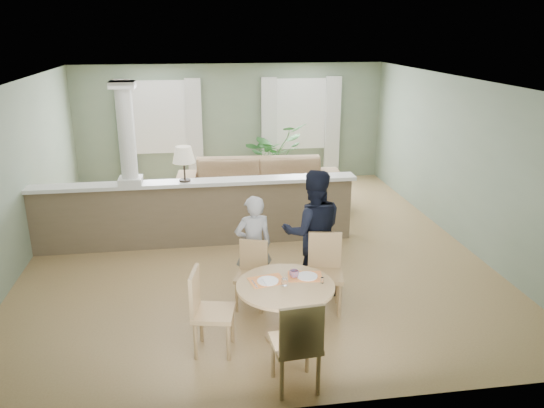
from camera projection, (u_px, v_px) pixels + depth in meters
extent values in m
plane|color=tan|center=(252.00, 246.00, 8.83)|extent=(8.00, 8.00, 0.00)
cube|color=gray|center=(232.00, 124.00, 12.16)|extent=(7.00, 0.02, 2.70)
cube|color=gray|center=(18.00, 176.00, 7.91)|extent=(0.02, 8.00, 2.70)
cube|color=gray|center=(458.00, 160.00, 8.90)|extent=(0.02, 8.00, 2.70)
cube|color=gray|center=(302.00, 281.00, 4.65)|extent=(7.00, 0.02, 2.70)
cube|color=white|center=(250.00, 81.00, 7.98)|extent=(7.00, 8.00, 0.02)
cube|color=white|center=(160.00, 117.00, 11.84)|extent=(1.10, 0.02, 1.50)
cube|color=white|center=(160.00, 117.00, 11.81)|extent=(1.22, 0.04, 1.62)
cube|color=white|center=(300.00, 114.00, 12.29)|extent=(1.10, 0.02, 1.50)
cube|color=white|center=(301.00, 114.00, 12.27)|extent=(1.22, 0.04, 1.62)
cube|color=silver|center=(126.00, 132.00, 11.74)|extent=(0.35, 0.10, 2.30)
cube|color=silver|center=(195.00, 130.00, 11.95)|extent=(0.35, 0.10, 2.30)
cube|color=silver|center=(269.00, 128.00, 12.19)|extent=(0.35, 0.10, 2.30)
cube|color=silver|center=(332.00, 127.00, 12.41)|extent=(0.35, 0.10, 2.30)
cube|color=#74614A|center=(196.00, 215.00, 8.73)|extent=(5.20, 0.22, 1.05)
cube|color=white|center=(194.00, 183.00, 8.55)|extent=(5.32, 0.36, 0.06)
cube|color=white|center=(131.00, 180.00, 8.38)|extent=(0.36, 0.36, 0.10)
cylinder|color=white|center=(126.00, 134.00, 8.15)|extent=(0.26, 0.26, 1.39)
cube|color=white|center=(122.00, 85.00, 7.91)|extent=(0.38, 0.38, 0.10)
cylinder|color=black|center=(185.00, 180.00, 8.52)|extent=(0.18, 0.18, 0.03)
cylinder|color=black|center=(184.00, 171.00, 8.47)|extent=(0.03, 0.03, 0.28)
cone|color=#F9ECCE|center=(184.00, 155.00, 8.38)|extent=(0.36, 0.36, 0.26)
imported|color=#926E4F|center=(260.00, 186.00, 10.50)|extent=(3.38, 1.52, 0.96)
imported|color=#295E25|center=(273.00, 157.00, 11.72)|extent=(1.76, 1.72, 1.48)
cylinder|color=tan|center=(285.00, 335.00, 6.24)|extent=(0.47, 0.47, 0.04)
cylinder|color=tan|center=(285.00, 311.00, 6.14)|extent=(0.13, 0.13, 0.61)
cylinder|color=tan|center=(285.00, 286.00, 6.03)|extent=(1.13, 1.13, 0.04)
cube|color=#E35833|center=(267.00, 281.00, 6.12)|extent=(0.45, 0.37, 0.01)
cube|color=#E35833|center=(305.00, 276.00, 6.22)|extent=(0.44, 0.34, 0.01)
cylinder|color=white|center=(268.00, 281.00, 6.09)|extent=(0.25, 0.25, 0.01)
cylinder|color=white|center=(307.00, 276.00, 6.21)|extent=(0.25, 0.25, 0.01)
cylinder|color=white|center=(285.00, 282.00, 5.99)|extent=(0.07, 0.07, 0.08)
cube|color=silver|center=(265.00, 283.00, 6.03)|extent=(0.05, 0.16, 0.00)
cube|color=silver|center=(255.00, 284.00, 6.03)|extent=(0.05, 0.20, 0.00)
cylinder|color=white|center=(322.00, 280.00, 6.05)|extent=(0.04, 0.04, 0.07)
cylinder|color=silver|center=(322.00, 277.00, 6.04)|extent=(0.04, 0.04, 0.01)
imported|color=#245EAA|center=(294.00, 274.00, 6.19)|extent=(0.13, 0.13, 0.09)
cube|color=tan|center=(251.00, 277.00, 6.80)|extent=(0.49, 0.49, 0.05)
cylinder|color=tan|center=(237.00, 297.00, 6.75)|extent=(0.04, 0.04, 0.40)
cylinder|color=tan|center=(261.00, 299.00, 6.70)|extent=(0.04, 0.04, 0.40)
cylinder|color=tan|center=(242.00, 286.00, 7.04)|extent=(0.04, 0.04, 0.40)
cylinder|color=tan|center=(265.00, 288.00, 6.99)|extent=(0.04, 0.04, 0.40)
cube|color=tan|center=(254.00, 255.00, 6.89)|extent=(0.36, 0.15, 0.43)
cube|color=tan|center=(325.00, 276.00, 6.71)|extent=(0.52, 0.52, 0.05)
cylinder|color=tan|center=(311.00, 300.00, 6.62)|extent=(0.04, 0.04, 0.46)
cylinder|color=tan|center=(339.00, 300.00, 6.61)|extent=(0.04, 0.04, 0.46)
cylinder|color=tan|center=(310.00, 286.00, 6.96)|extent=(0.04, 0.04, 0.46)
cylinder|color=tan|center=(337.00, 287.00, 6.95)|extent=(0.04, 0.04, 0.46)
cube|color=tan|center=(325.00, 250.00, 6.81)|extent=(0.42, 0.12, 0.49)
cube|color=tan|center=(295.00, 344.00, 5.25)|extent=(0.49, 0.49, 0.05)
cylinder|color=tan|center=(307.00, 353.00, 5.54)|extent=(0.04, 0.04, 0.47)
cylinder|color=tan|center=(273.00, 357.00, 5.46)|extent=(0.04, 0.04, 0.47)
cylinder|color=tan|center=(318.00, 374.00, 5.20)|extent=(0.04, 0.04, 0.47)
cylinder|color=tan|center=(282.00, 380.00, 5.12)|extent=(0.04, 0.04, 0.47)
cube|color=tan|center=(302.00, 331.00, 4.97)|extent=(0.44, 0.08, 0.50)
cube|color=tan|center=(214.00, 313.00, 5.83)|extent=(0.52, 0.52, 0.05)
cylinder|color=tan|center=(228.00, 342.00, 5.73)|extent=(0.04, 0.04, 0.45)
cylinder|color=tan|center=(232.00, 325.00, 6.07)|extent=(0.04, 0.04, 0.45)
cylinder|color=tan|center=(196.00, 341.00, 5.75)|extent=(0.04, 0.04, 0.45)
cylinder|color=tan|center=(201.00, 324.00, 6.09)|extent=(0.04, 0.04, 0.45)
cube|color=tan|center=(195.00, 291.00, 5.76)|extent=(0.12, 0.42, 0.48)
imported|color=#99999E|center=(254.00, 246.00, 7.06)|extent=(0.56, 0.41, 1.40)
imported|color=black|center=(313.00, 232.00, 7.07)|extent=(0.87, 0.70, 1.73)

